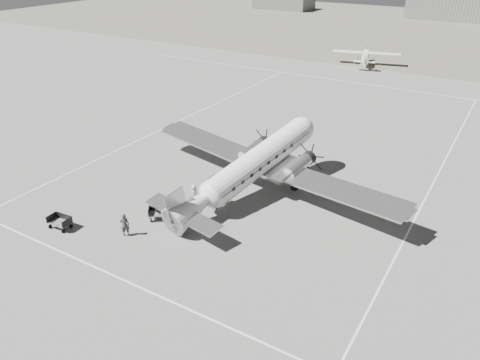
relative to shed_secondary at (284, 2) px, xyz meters
name	(u,v)px	position (x,y,z in m)	size (l,w,h in m)	color
ground	(261,199)	(55.00, -115.00, -2.00)	(260.00, 260.00, 0.00)	slate
taxi_line_near	(152,293)	(55.00, -129.00, -1.99)	(60.00, 0.15, 0.01)	silver
taxi_line_right	(404,240)	(67.00, -115.00, -1.99)	(0.15, 80.00, 0.01)	silver
taxi_line_left	(169,126)	(37.00, -105.00, -1.99)	(0.15, 60.00, 0.01)	silver
taxi_line_horizon	(389,88)	(55.00, -75.00, -1.99)	(90.00, 0.15, 0.01)	silver
grass_infield	(452,33)	(55.00, -20.00, -2.00)	(260.00, 90.00, 0.01)	#575549
shed_secondary	(284,2)	(0.00, 0.00, 0.00)	(18.00, 10.00, 4.00)	#565656
dc3_airliner	(252,167)	(53.86, -114.55, 0.54)	(26.66, 18.50, 5.08)	silver
light_plane_left	(366,58)	(47.28, -62.74, -0.77)	(11.89, 9.64, 2.47)	silver
baggage_cart_near	(160,213)	(49.73, -121.87, -1.47)	(1.88, 1.32, 1.06)	#565656
baggage_cart_far	(60,222)	(44.05, -126.89, -1.50)	(1.77, 1.25, 1.00)	#565656
ground_crew	(125,225)	(49.04, -125.04, -1.08)	(0.67, 0.44, 1.84)	#2D2D2D
ramp_agent	(166,208)	(49.84, -121.29, -1.25)	(0.73, 0.57, 1.51)	silver
passenger	(194,194)	(50.43, -118.30, -1.22)	(0.76, 0.50, 1.56)	#B9B9B7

